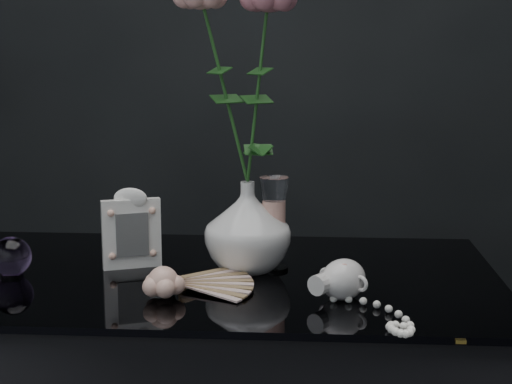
# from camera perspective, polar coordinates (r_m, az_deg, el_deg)

# --- Properties ---
(vase) EXTENTS (0.20, 0.20, 0.16)m
(vase) POSITION_cam_1_polar(r_m,az_deg,el_deg) (1.43, -0.61, -2.53)
(vase) COLOR white
(vase) RESTS_ON table
(wine_glass) EXTENTS (0.06, 0.06, 0.17)m
(wine_glass) POSITION_cam_1_polar(r_m,az_deg,el_deg) (1.43, 1.31, -2.34)
(wine_glass) COLOR white
(wine_glass) RESTS_ON table
(picture_frame) EXTENTS (0.14, 0.12, 0.15)m
(picture_frame) POSITION_cam_1_polar(r_m,az_deg,el_deg) (1.47, -9.06, -2.60)
(picture_frame) COLOR white
(picture_frame) RESTS_ON table
(paperweight) EXTENTS (0.09, 0.09, 0.07)m
(paperweight) POSITION_cam_1_polar(r_m,az_deg,el_deg) (1.47, -17.37, -4.50)
(paperweight) COLOR #AF80D0
(paperweight) RESTS_ON table
(paper_fan) EXTENTS (0.26, 0.22, 0.03)m
(paper_fan) POSITION_cam_1_polar(r_m,az_deg,el_deg) (1.34, -5.37, -6.56)
(paper_fan) COLOR beige
(paper_fan) RESTS_ON table
(loose_rose) EXTENTS (0.12, 0.16, 0.05)m
(loose_rose) POSITION_cam_1_polar(r_m,az_deg,el_deg) (1.30, -6.77, -6.52)
(loose_rose) COLOR #F7B69F
(loose_rose) RESTS_ON table
(pearl_jar) EXTENTS (0.33, 0.33, 0.07)m
(pearl_jar) POSITION_cam_1_polar(r_m,az_deg,el_deg) (1.29, 6.36, -6.21)
(pearl_jar) COLOR white
(pearl_jar) RESTS_ON table
(roses) EXTENTS (0.20, 0.11, 0.41)m
(roses) POSITION_cam_1_polar(r_m,az_deg,el_deg) (1.39, -1.23, 9.06)
(roses) COLOR #DF9C93
(roses) RESTS_ON vase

